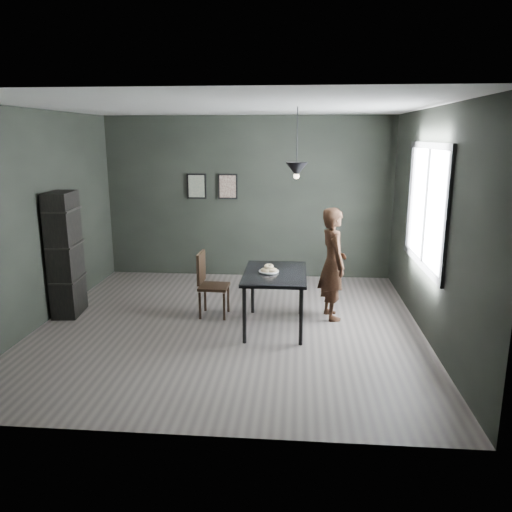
# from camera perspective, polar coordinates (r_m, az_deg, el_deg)

# --- Properties ---
(ground) EXTENTS (5.00, 5.00, 0.00)m
(ground) POSITION_cam_1_polar(r_m,az_deg,el_deg) (6.70, -3.05, -7.97)
(ground) COLOR #3D3835
(ground) RESTS_ON ground
(back_wall) EXTENTS (5.00, 0.10, 2.80)m
(back_wall) POSITION_cam_1_polar(r_m,az_deg,el_deg) (8.78, -0.92, 6.65)
(back_wall) COLOR black
(back_wall) RESTS_ON ground
(ceiling) EXTENTS (5.00, 5.00, 0.02)m
(ceiling) POSITION_cam_1_polar(r_m,az_deg,el_deg) (6.24, -3.39, 16.71)
(ceiling) COLOR silver
(ceiling) RESTS_ON ground
(window_assembly) EXTENTS (0.04, 1.96, 1.56)m
(window_assembly) POSITION_cam_1_polar(r_m,az_deg,el_deg) (6.62, 18.84, 5.41)
(window_assembly) COLOR white
(window_assembly) RESTS_ON ground
(cafe_table) EXTENTS (0.80, 1.20, 0.75)m
(cafe_table) POSITION_cam_1_polar(r_m,az_deg,el_deg) (6.43, 2.19, -2.56)
(cafe_table) COLOR black
(cafe_table) RESTS_ON ground
(white_plate) EXTENTS (0.23, 0.23, 0.01)m
(white_plate) POSITION_cam_1_polar(r_m,az_deg,el_deg) (6.41, 1.47, -1.82)
(white_plate) COLOR white
(white_plate) RESTS_ON cafe_table
(donut_pile) EXTENTS (0.22, 0.21, 0.10)m
(donut_pile) POSITION_cam_1_polar(r_m,az_deg,el_deg) (6.40, 1.47, -1.48)
(donut_pile) COLOR #F2E7BC
(donut_pile) RESTS_ON white_plate
(woman) EXTENTS (0.50, 0.64, 1.54)m
(woman) POSITION_cam_1_polar(r_m,az_deg,el_deg) (6.84, 8.77, -0.87)
(woman) COLOR black
(woman) RESTS_ON ground
(wood_chair) EXTENTS (0.40, 0.40, 0.91)m
(wood_chair) POSITION_cam_1_polar(r_m,az_deg,el_deg) (6.94, -5.48, -2.74)
(wood_chair) COLOR black
(wood_chair) RESTS_ON ground
(shelf_unit) EXTENTS (0.38, 0.61, 1.73)m
(shelf_unit) POSITION_cam_1_polar(r_m,az_deg,el_deg) (7.38, -20.98, 0.18)
(shelf_unit) COLOR black
(shelf_unit) RESTS_ON ground
(pendant_lamp) EXTENTS (0.28, 0.28, 0.86)m
(pendant_lamp) POSITION_cam_1_polar(r_m,az_deg,el_deg) (6.28, 4.66, 9.83)
(pendant_lamp) COLOR black
(pendant_lamp) RESTS_ON ground
(framed_print_left) EXTENTS (0.34, 0.04, 0.44)m
(framed_print_left) POSITION_cam_1_polar(r_m,az_deg,el_deg) (8.86, -6.80, 7.93)
(framed_print_left) COLOR black
(framed_print_left) RESTS_ON ground
(framed_print_right) EXTENTS (0.34, 0.04, 0.44)m
(framed_print_right) POSITION_cam_1_polar(r_m,az_deg,el_deg) (8.76, -3.24, 7.94)
(framed_print_right) COLOR black
(framed_print_right) RESTS_ON ground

